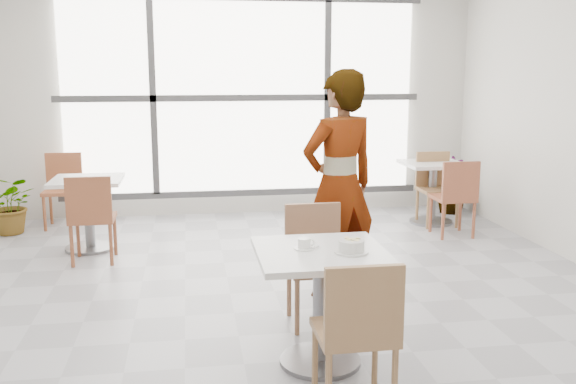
{
  "coord_description": "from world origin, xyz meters",
  "views": [
    {
      "loc": [
        -0.69,
        -4.63,
        1.85
      ],
      "look_at": [
        0.0,
        -0.3,
        1.0
      ],
      "focal_mm": 39.45,
      "sensor_mm": 36.0,
      "label": 1
    }
  ],
  "objects": [
    {
      "name": "floor",
      "position": [
        0.0,
        0.0,
        0.0
      ],
      "size": [
        7.0,
        7.0,
        0.0
      ],
      "primitive_type": "plane",
      "color": "#9E9EA5",
      "rests_on": "ground"
    },
    {
      "name": "wall_back",
      "position": [
        0.0,
        3.5,
        1.5
      ],
      "size": [
        6.0,
        0.0,
        6.0
      ],
      "primitive_type": "plane",
      "rotation": [
        1.57,
        0.0,
        0.0
      ],
      "color": "silver",
      "rests_on": "ground"
    },
    {
      "name": "wall_front",
      "position": [
        0.0,
        -3.5,
        1.5
      ],
      "size": [
        6.0,
        0.0,
        6.0
      ],
      "primitive_type": "plane",
      "rotation": [
        -1.57,
        0.0,
        0.0
      ],
      "color": "silver",
      "rests_on": "ground"
    },
    {
      "name": "window",
      "position": [
        0.0,
        3.44,
        1.5
      ],
      "size": [
        4.6,
        0.07,
        2.52
      ],
      "color": "white",
      "rests_on": "ground"
    },
    {
      "name": "main_table",
      "position": [
        0.11,
        -0.93,
        0.52
      ],
      "size": [
        0.8,
        0.8,
        0.75
      ],
      "color": "silver",
      "rests_on": "ground"
    },
    {
      "name": "chair_near",
      "position": [
        0.18,
        -1.54,
        0.5
      ],
      "size": [
        0.42,
        0.42,
        0.87
      ],
      "rotation": [
        0.0,
        0.0,
        3.14
      ],
      "color": "#976F49",
      "rests_on": "ground"
    },
    {
      "name": "chair_far",
      "position": [
        0.22,
        -0.21,
        0.5
      ],
      "size": [
        0.42,
        0.42,
        0.87
      ],
      "color": "#895D42",
      "rests_on": "ground"
    },
    {
      "name": "oatmeal_bowl",
      "position": [
        0.28,
        -1.02,
        0.79
      ],
      "size": [
        0.21,
        0.21,
        0.1
      ],
      "color": "silver",
      "rests_on": "main_table"
    },
    {
      "name": "coffee_cup",
      "position": [
        0.01,
        -0.89,
        0.78
      ],
      "size": [
        0.16,
        0.13,
        0.07
      ],
      "color": "white",
      "rests_on": "main_table"
    },
    {
      "name": "person",
      "position": [
        0.51,
        0.27,
        0.93
      ],
      "size": [
        0.79,
        0.65,
        1.86
      ],
      "primitive_type": "imported",
      "rotation": [
        0.0,
        0.0,
        3.5
      ],
      "color": "black",
      "rests_on": "ground"
    },
    {
      "name": "bg_table_left",
      "position": [
        -1.73,
        2.02,
        0.49
      ],
      "size": [
        0.7,
        0.7,
        0.75
      ],
      "color": "silver",
      "rests_on": "ground"
    },
    {
      "name": "bg_table_right",
      "position": [
        2.23,
        2.57,
        0.49
      ],
      "size": [
        0.7,
        0.7,
        0.75
      ],
      "color": "white",
      "rests_on": "ground"
    },
    {
      "name": "bg_chair_left_near",
      "position": [
        -1.62,
        1.49,
        0.5
      ],
      "size": [
        0.42,
        0.42,
        0.87
      ],
      "rotation": [
        0.0,
        0.0,
        3.14
      ],
      "color": "brown",
      "rests_on": "ground"
    },
    {
      "name": "bg_chair_left_far",
      "position": [
        -2.18,
        3.13,
        0.5
      ],
      "size": [
        0.42,
        0.42,
        0.87
      ],
      "color": "#985232",
      "rests_on": "ground"
    },
    {
      "name": "bg_chair_right_near",
      "position": [
        2.24,
        1.88,
        0.5
      ],
      "size": [
        0.42,
        0.42,
        0.87
      ],
      "rotation": [
        0.0,
        0.0,
        3.14
      ],
      "color": "#9A5036",
      "rests_on": "ground"
    },
    {
      "name": "bg_chair_right_far",
      "position": [
        2.25,
        2.53,
        0.5
      ],
      "size": [
        0.42,
        0.42,
        0.87
      ],
      "color": "#966D44",
      "rests_on": "ground"
    },
    {
      "name": "plant_left",
      "position": [
        -2.7,
        2.82,
        0.34
      ],
      "size": [
        0.66,
        0.58,
        0.67
      ],
      "primitive_type": "imported",
      "rotation": [
        0.0,
        0.0,
        -0.1
      ],
      "color": "#42753C",
      "rests_on": "ground"
    },
    {
      "name": "plant_right",
      "position": [
        2.7,
        3.06,
        0.37
      ],
      "size": [
        0.46,
        0.46,
        0.73
      ],
      "primitive_type": "imported",
      "rotation": [
        0.0,
        0.0,
        0.14
      ],
      "color": "#468640",
      "rests_on": "ground"
    }
  ]
}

